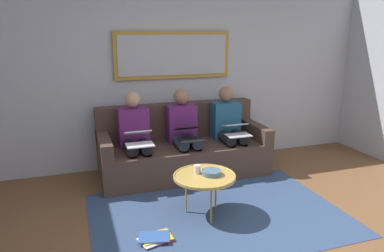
% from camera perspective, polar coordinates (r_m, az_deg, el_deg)
% --- Properties ---
extents(wall_rear, '(6.00, 0.12, 2.60)m').
position_cam_1_polar(wall_rear, '(5.14, -3.21, 8.39)').
color(wall_rear, '#B7BCC6').
rests_on(wall_rear, ground_plane).
extents(area_rug, '(2.60, 1.80, 0.01)m').
position_cam_1_polar(area_rug, '(3.93, 4.04, -13.65)').
color(area_rug, '#33476B').
rests_on(area_rug, ground_plane).
extents(couch, '(2.20, 0.90, 0.90)m').
position_cam_1_polar(couch, '(4.91, -1.55, -3.77)').
color(couch, '#4C382D').
rests_on(couch, ground_plane).
extents(framed_mirror, '(1.61, 0.05, 0.63)m').
position_cam_1_polar(framed_mirror, '(5.03, -2.96, 11.10)').
color(framed_mirror, '#B7892D').
extents(coffee_table, '(0.64, 0.64, 0.45)m').
position_cam_1_polar(coffee_table, '(3.75, 1.98, -7.97)').
color(coffee_table, tan).
rests_on(coffee_table, ground_plane).
extents(cup, '(0.07, 0.07, 0.09)m').
position_cam_1_polar(cup, '(3.77, 0.83, -6.83)').
color(cup, silver).
rests_on(cup, coffee_table).
extents(bowl, '(0.20, 0.20, 0.05)m').
position_cam_1_polar(bowl, '(3.75, 3.10, -7.33)').
color(bowl, slate).
rests_on(bowl, coffee_table).
extents(person_left, '(0.38, 0.58, 1.14)m').
position_cam_1_polar(person_left, '(4.97, 5.73, 0.00)').
color(person_left, '#235B84').
rests_on(person_left, couch).
extents(laptop_silver, '(0.31, 0.33, 0.14)m').
position_cam_1_polar(laptop_silver, '(4.75, 6.95, -0.52)').
color(laptop_silver, silver).
extents(person_middle, '(0.38, 0.58, 1.14)m').
position_cam_1_polar(person_middle, '(4.76, -1.33, -0.62)').
color(person_middle, '#66236B').
rests_on(person_middle, couch).
extents(laptop_black, '(0.31, 0.38, 0.17)m').
position_cam_1_polar(laptop_black, '(4.54, -0.47, -1.12)').
color(laptop_black, black).
extents(person_right, '(0.38, 0.58, 1.14)m').
position_cam_1_polar(person_right, '(4.61, -8.95, -1.29)').
color(person_right, '#66236B').
rests_on(person_right, couch).
extents(laptop_white, '(0.32, 0.37, 0.16)m').
position_cam_1_polar(laptop_white, '(4.39, -8.44, -1.87)').
color(laptop_white, white).
extents(magazine_stack, '(0.33, 0.27, 0.04)m').
position_cam_1_polar(magazine_stack, '(3.50, -5.81, -17.14)').
color(magazine_stack, red).
rests_on(magazine_stack, ground_plane).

